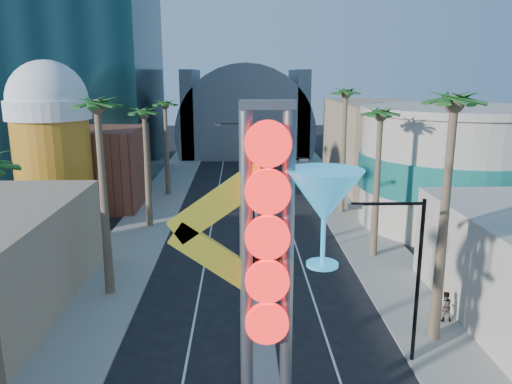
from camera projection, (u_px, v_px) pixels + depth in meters
name	position (u px, v px, depth m)	size (l,w,h in m)	color
sidewalk_west	(154.00, 211.00, 49.42)	(5.00, 100.00, 0.15)	gray
sidewalk_east	(344.00, 210.00, 50.01)	(5.00, 100.00, 0.15)	gray
median	(249.00, 203.00, 52.63)	(1.60, 84.00, 0.15)	gray
brick_filler_west	(93.00, 167.00, 51.22)	(10.00, 10.00, 8.00)	brown
filler_east	(376.00, 143.00, 61.71)	(10.00, 20.00, 10.00)	#9E8766
beer_mug	(51.00, 140.00, 42.52)	(7.00, 7.00, 14.50)	orange
turquoise_building	(453.00, 167.00, 44.21)	(16.60, 16.60, 10.60)	#B6AC9A
canopy	(245.00, 128.00, 84.71)	(22.00, 16.00, 22.00)	slate
neon_sign	(291.00, 257.00, 16.91)	(6.53, 2.60, 12.55)	gray
streetlight_0	(261.00, 201.00, 34.03)	(3.79, 0.25, 8.00)	black
streetlight_1	(243.00, 149.00, 57.33)	(3.79, 0.25, 8.00)	black
streetlight_2	(409.00, 267.00, 22.56)	(3.45, 0.25, 8.00)	black
palm_1	(98.00, 119.00, 28.47)	(2.40, 2.40, 12.70)	brown
palm_2	(145.00, 120.00, 42.39)	(2.40, 2.40, 11.20)	brown
palm_3	(165.00, 110.00, 54.06)	(2.40, 2.40, 11.20)	brown
palm_5	(453.00, 120.00, 23.09)	(2.40, 2.40, 13.20)	brown
palm_6	(380.00, 124.00, 35.07)	(2.40, 2.40, 11.70)	brown
palm_7	(346.00, 101.00, 46.53)	(2.40, 2.40, 12.70)	brown
red_pickup	(269.00, 252.00, 36.30)	(2.28, 4.94, 1.37)	#AA190D
pedestrian_b	(445.00, 306.00, 27.19)	(0.82, 0.64, 1.69)	gray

